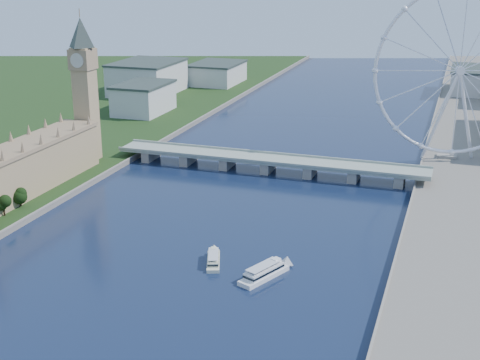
% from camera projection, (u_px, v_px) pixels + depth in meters
% --- Properties ---
extents(big_ben, '(20.02, 20.02, 110.00)m').
position_uv_depth(big_ben, '(84.00, 71.00, 463.72)').
color(big_ben, tan).
rests_on(big_ben, ground).
extents(westminster_bridge, '(220.00, 22.00, 9.50)m').
position_uv_depth(westminster_bridge, '(268.00, 162.00, 463.49)').
color(westminster_bridge, gray).
rests_on(westminster_bridge, ground).
extents(london_eye, '(113.60, 39.12, 124.30)m').
position_uv_depth(london_eye, '(460.00, 71.00, 457.53)').
color(london_eye, silver).
rests_on(london_eye, ground).
extents(city_skyline, '(505.00, 280.00, 32.00)m').
position_uv_depth(city_skyline, '(377.00, 87.00, 682.33)').
color(city_skyline, beige).
rests_on(city_skyline, ground).
extents(tour_boat_near, '(14.45, 25.91, 5.53)m').
position_uv_depth(tour_boat_near, '(213.00, 263.00, 324.29)').
color(tour_boat_near, beige).
rests_on(tour_boat_near, ground).
extents(tour_boat_far, '(19.94, 32.06, 6.97)m').
position_uv_depth(tour_boat_far, '(264.00, 278.00, 309.71)').
color(tour_boat_far, silver).
rests_on(tour_boat_far, ground).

